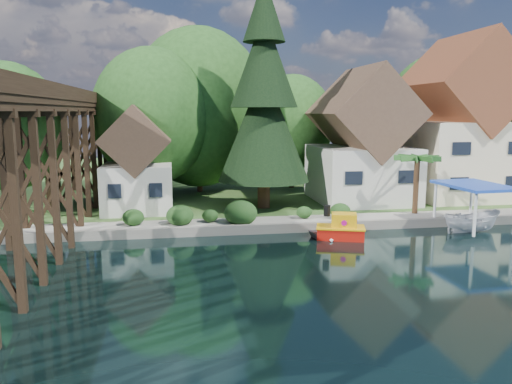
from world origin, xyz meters
The scene contains 15 objects.
ground centered at (0.00, 0.00, 0.00)m, with size 140.00×140.00×0.00m, color black.
bank centered at (0.00, 34.00, 0.25)m, with size 140.00×52.00×0.50m, color #274A1D.
seawall centered at (4.00, 8.00, 0.31)m, with size 60.00×0.40×0.62m, color slate.
promenade centered at (6.00, 9.30, 0.53)m, with size 50.00×2.60×0.06m, color gray.
trestle_bridge centered at (-16.00, 5.17, 5.35)m, with size 4.12×44.18×9.30m.
house_left centered at (7.00, 16.00, 5.14)m, with size 7.64×8.64×11.02m.
house_center centered at (16.00, 16.50, 6.42)m, with size 8.65×9.18×13.89m.
shed centered at (-11.00, 14.50, 3.83)m, with size 5.09×5.40×7.85m.
bg_trees centered at (1.00, 21.25, 7.29)m, with size 49.90×13.30×10.57m.
shrubs centered at (-4.60, 9.26, 1.23)m, with size 15.76×2.47×1.70m.
conifer centered at (-1.51, 14.25, 8.78)m, with size 6.98×6.98×17.19m.
palm_tree centered at (8.90, 10.03, 4.45)m, with size 3.19×3.19×4.52m.
tugboat centered at (1.91, 5.87, 0.64)m, with size 3.32×2.46×2.15m.
boat_white_a centered at (1.97, 6.66, 0.38)m, with size 2.63×3.68×0.76m, color silver.
boat_canopy centered at (10.97, 6.16, 1.38)m, with size 4.10×5.15×3.21m.
Camera 1 is at (-8.21, -23.18, 7.86)m, focal length 35.00 mm.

